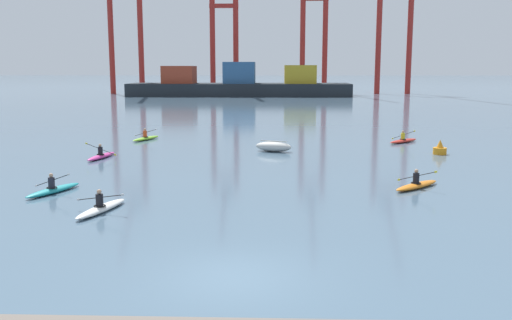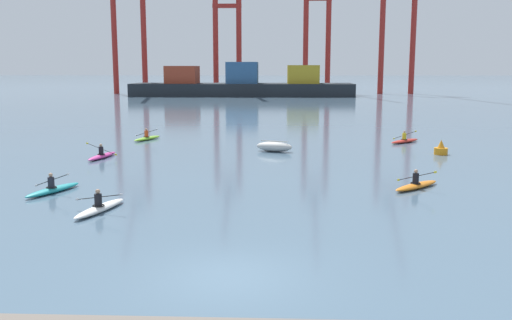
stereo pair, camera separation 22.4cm
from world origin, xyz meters
name	(u,v)px [view 1 (the left image)]	position (x,y,z in m)	size (l,w,h in m)	color
ground_plane	(233,277)	(0.00, 0.00, 0.00)	(800.00, 800.00, 0.00)	slate
container_barge	(240,85)	(-6.06, 99.76, 2.27)	(45.01, 10.01, 6.88)	#1E2328
gantry_crane_west	(125,14)	(-31.72, 108.71, 17.23)	(7.76, 16.01, 35.96)	maroon
gantry_crane_west_mid	(224,23)	(-10.25, 111.42, 15.60)	(6.43, 16.36, 31.21)	maroon
gantry_crane_east_mid	(314,15)	(10.03, 114.80, 17.51)	(6.34, 18.31, 38.00)	maroon
gantry_crane_east	(396,13)	(27.19, 109.33, 17.46)	(7.95, 20.38, 36.51)	maroon
capsized_dinghy	(273,147)	(1.07, 23.57, 0.35)	(2.82, 1.93, 0.76)	beige
channel_buoy	(440,149)	(12.32, 22.69, 0.36)	(0.90, 0.90, 1.00)	orange
kayak_lime	(146,138)	(-9.27, 29.40, 0.17)	(2.06, 3.37, 0.99)	#7ABC2D
kayak_magenta	(101,156)	(-10.06, 20.25, 0.17)	(2.16, 3.45, 1.02)	#C13384
kayak_orange	(417,185)	(8.07, 11.87, 0.17)	(2.86, 2.79, 1.03)	orange
kayak_teal	(53,189)	(-9.20, 10.24, 0.17)	(2.05, 3.39, 1.04)	teal
kayak_red	(403,140)	(11.21, 28.56, 0.17)	(2.89, 2.76, 1.08)	red
kayak_white	(101,208)	(-5.90, 6.91, 0.17)	(2.19, 3.43, 0.95)	silver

